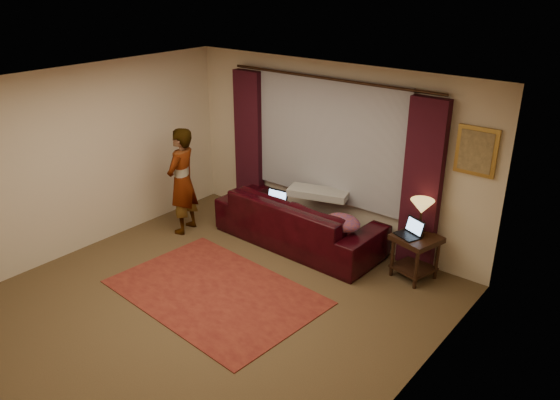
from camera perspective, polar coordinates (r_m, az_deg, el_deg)
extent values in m
cube|color=brown|center=(6.83, -7.12, -10.69)|extent=(5.00, 5.00, 0.01)
cube|color=silver|center=(5.81, -8.39, 11.24)|extent=(5.00, 5.00, 0.02)
cube|color=beige|center=(8.00, 5.32, 4.99)|extent=(5.00, 0.02, 2.60)
cube|color=beige|center=(8.10, -20.09, 3.89)|extent=(0.02, 5.00, 2.60)
cube|color=beige|center=(4.88, 13.33, -8.00)|extent=(0.02, 5.00, 2.60)
cube|color=#9B9BA3|center=(7.89, 5.13, 6.27)|extent=(2.50, 0.05, 1.80)
cube|color=#350D17|center=(8.83, -3.25, 5.98)|extent=(0.50, 0.14, 2.30)
cube|color=#350D17|center=(7.27, 14.63, 1.45)|extent=(0.50, 0.14, 2.30)
cylinder|color=black|center=(7.65, 5.15, 12.51)|extent=(0.04, 0.04, 3.40)
cube|color=#B28B3C|center=(6.96, 19.84, 4.82)|extent=(0.50, 0.04, 0.60)
imported|color=black|center=(7.93, 1.99, -1.20)|extent=(2.57, 1.17, 1.02)
cube|color=#9F9E97|center=(7.86, 4.08, 2.58)|extent=(0.94, 0.59, 0.10)
ellipsoid|color=brown|center=(7.36, 6.52, -2.43)|extent=(0.59, 0.50, 0.22)
cube|color=maroon|center=(7.02, -6.78, -9.52)|extent=(2.69, 1.89, 0.01)
cube|color=black|center=(7.36, 13.89, -5.78)|extent=(0.63, 0.63, 0.60)
imported|color=#9F9E97|center=(8.33, -10.19, 1.96)|extent=(0.59, 0.59, 1.64)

